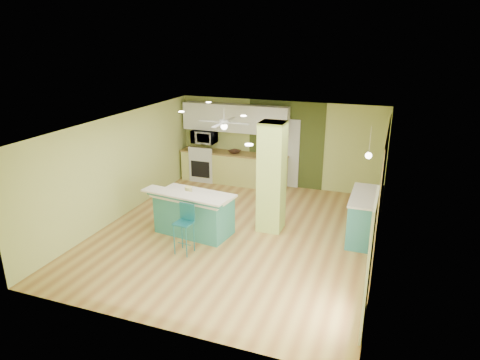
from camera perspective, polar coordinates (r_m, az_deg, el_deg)
name	(u,v)px	position (r m, az deg, el deg)	size (l,w,h in m)	color
floor	(237,233)	(9.75, -0.46, -7.11)	(6.00, 7.00, 0.01)	#A26D38
ceiling	(236,124)	(8.94, -0.50, 7.50)	(6.00, 7.00, 0.01)	white
wall_back	(279,144)	(12.47, 5.25, 4.81)	(6.00, 0.01, 2.50)	#BFCA6C
wall_front	(150,255)	(6.38, -11.85, -9.81)	(6.00, 0.01, 2.50)	#BFCA6C
wall_left	(119,167)	(10.66, -15.78, 1.71)	(0.01, 7.00, 2.50)	#BFCA6C
wall_right	(381,198)	(8.73, 18.32, -2.35)	(0.01, 7.00, 2.50)	#BFCA6C
wood_panel	(382,188)	(9.30, 18.40, -1.07)	(0.02, 3.40, 2.50)	#8B764F
olive_accent	(286,145)	(12.41, 6.12, 4.71)	(2.20, 0.02, 2.50)	#414C1E
interior_door	(285,153)	(12.44, 6.05, 3.57)	(0.82, 0.05, 2.00)	silver
french_door	(369,264)	(6.72, 16.84, -10.67)	(0.04, 1.08, 2.10)	white
column	(272,177)	(9.52, 4.25, 0.36)	(0.55, 0.55, 2.50)	#B6D261
kitchen_run	(234,168)	(12.79, -0.85, 1.63)	(3.25, 0.63, 0.94)	#CECF6C
stove	(205,165)	(13.14, -4.73, 1.99)	(0.76, 0.66, 1.08)	silver
upper_cabinets	(235,118)	(12.54, -0.68, 8.25)	(3.20, 0.34, 0.80)	white
microwave	(204,137)	(12.92, -4.82, 5.78)	(0.70, 0.48, 0.39)	white
ceiling_fan	(224,123)	(11.24, -2.14, 7.65)	(1.41, 1.41, 0.61)	white
pendant_lamp	(369,155)	(9.26, 16.77, 3.16)	(0.14, 0.14, 0.69)	silver
wall_decor	(383,172)	(9.39, 18.51, 1.06)	(0.03, 0.90, 0.70)	brown
peninsula	(194,213)	(9.62, -6.19, -4.38)	(2.01, 1.26, 1.05)	teal
bar_stool	(185,221)	(8.75, -7.33, -5.38)	(0.37, 0.37, 1.04)	#1D7485
side_counter	(365,217)	(9.73, 16.30, -4.70)	(0.66, 1.56, 1.00)	teal
fruit_bowl	(235,152)	(12.61, -0.71, 3.79)	(0.35, 0.35, 0.09)	#3D2419
canister	(188,190)	(9.55, -6.89, -1.33)	(0.16, 0.16, 0.15)	gold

